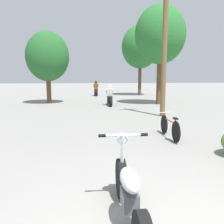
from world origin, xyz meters
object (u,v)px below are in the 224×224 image
Objects in this scene: motorcycle_rider_lead at (110,98)px; bicycle_parked at (170,127)px; utility_pole at (165,40)px; roadside_tree_right_near at (160,35)px; roadside_tree_right_far at (140,47)px; roadside_tree_left at (47,57)px; motorcycle_rider_far at (96,90)px; motorcycle_foreground at (129,193)px.

motorcycle_rider_lead is 1.21× the size of bicycle_parked.
roadside_tree_right_near is at bearing 75.44° from utility_pole.
roadside_tree_right_far is at bearing 87.42° from roadside_tree_right_near.
bicycle_parked is at bearing -99.16° from roadside_tree_right_far.
roadside_tree_left is 11.76m from bicycle_parked.
utility_pole is at bearing -77.26° from motorcycle_rider_far.
motorcycle_rider_lead is (0.93, 12.67, 0.09)m from motorcycle_foreground.
utility_pole reaches higher than roadside_tree_right_near.
utility_pole reaches higher than roadside_tree_right_far.
motorcycle_foreground is at bearing -77.22° from roadside_tree_left.
roadside_tree_right_far is 3.95× the size of bicycle_parked.
roadside_tree_left is at bearing 136.11° from utility_pole.
motorcycle_rider_far is (0.31, 20.52, 0.12)m from motorcycle_foreground.
roadside_tree_right_far reaches higher than bicycle_parked.
roadside_tree_right_near is 3.82× the size of bicycle_parked.
motorcycle_rider_lead is (-2.16, 4.45, -3.07)m from utility_pole.
roadside_tree_right_far reaches higher than motorcycle_foreground.
roadside_tree_right_far is at bearing 0.27° from motorcycle_rider_far.
roadside_tree_right_near is at bearing -9.66° from roadside_tree_left.
motorcycle_rider_lead is at bearing -173.92° from roadside_tree_right_near.
roadside_tree_left reaches higher than bicycle_parked.
utility_pole is 3.43× the size of motorcycle_rider_far.
roadside_tree_right_far is 3.36× the size of motorcycle_rider_far.
motorcycle_rider_lead reaches higher than bicycle_parked.
motorcycle_rider_far is 16.38m from bicycle_parked.
utility_pole reaches higher than bicycle_parked.
motorcycle_foreground is (-4.68, -20.54, -4.29)m from roadside_tree_right_far.
roadside_tree_right_far is 10.18m from roadside_tree_left.
roadside_tree_left is 2.45× the size of motorcycle_rider_far.
motorcycle_foreground is (-4.35, -13.03, -4.20)m from roadside_tree_right_near.
motorcycle_rider_lead is (4.18, -1.66, -2.74)m from roadside_tree_left.
roadside_tree_right_near is at bearing -92.58° from roadside_tree_right_far.
motorcycle_foreground reaches higher than bicycle_parked.
roadside_tree_right_far is (0.34, 7.51, 0.09)m from roadside_tree_right_near.
motorcycle_foreground is 12.70m from motorcycle_rider_lead.
bicycle_parked is (5.30, -10.09, -2.91)m from roadside_tree_left.
roadside_tree_right_far is 9.68m from motorcycle_rider_lead.
bicycle_parked is at bearing -104.61° from roadside_tree_right_near.
motorcycle_rider_far is 1.18× the size of bicycle_parked.
utility_pole is 1.06× the size of roadside_tree_right_near.
motorcycle_rider_far is at bearing -179.73° from roadside_tree_right_far.
bicycle_parked is at bearing -62.27° from roadside_tree_left.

